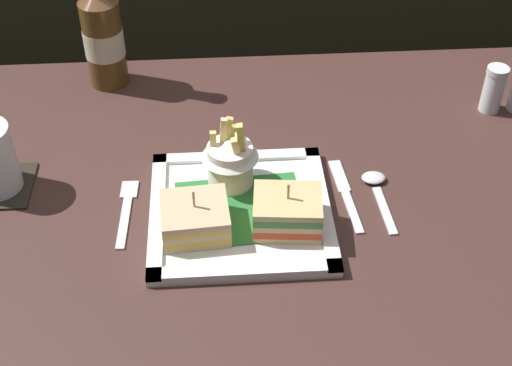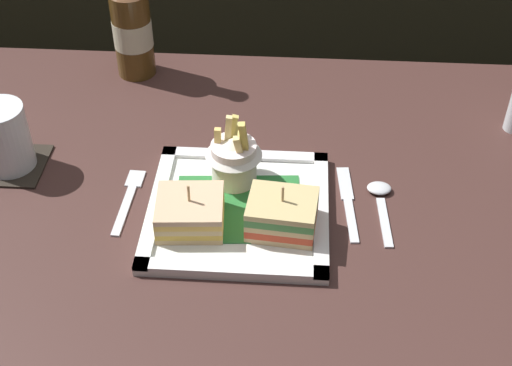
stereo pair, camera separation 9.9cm
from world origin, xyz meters
TOP-DOWN VIEW (x-y plane):
  - dining_table at (0.00, 0.00)m, footprint 1.06×0.76m
  - square_plate at (-0.05, -0.04)m, footprint 0.25×0.25m
  - sandwich_half_left at (-0.11, -0.08)m, footprint 0.09×0.09m
  - sandwich_half_right at (0.01, -0.08)m, footprint 0.10×0.08m
  - fries_cup at (-0.06, 0.02)m, footprint 0.08×0.08m
  - beer_bottle at (-0.26, 0.31)m, footprint 0.07×0.07m
  - fork at (-0.20, -0.02)m, footprint 0.03×0.14m
  - knife at (0.11, -0.00)m, footprint 0.03×0.16m
  - spoon at (0.15, 0.00)m, footprint 0.03×0.13m
  - salt_shaker at (0.38, 0.18)m, footprint 0.04×0.04m

SIDE VIEW (x-z plane):
  - dining_table at x=0.00m, z-range 0.21..0.95m
  - fork at x=-0.20m, z-range 0.75..0.75m
  - knife at x=0.11m, z-range 0.75..0.75m
  - spoon at x=0.15m, z-range 0.75..0.76m
  - square_plate at x=-0.05m, z-range 0.75..0.76m
  - sandwich_half_left at x=-0.11m, z-range 0.74..0.81m
  - sandwich_half_right at x=0.01m, z-range 0.75..0.82m
  - salt_shaker at x=0.38m, z-range 0.74..0.82m
  - fries_cup at x=-0.06m, z-range 0.75..0.86m
  - beer_bottle at x=-0.26m, z-range 0.71..0.96m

